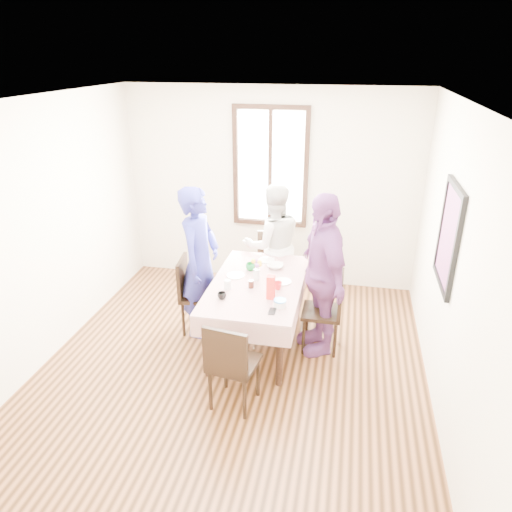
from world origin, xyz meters
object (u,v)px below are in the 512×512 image
object	(u,v)px
chair_left	(200,295)
chair_far	(273,268)
person_left	(199,262)
chair_right	(322,312)
chair_near	(234,363)
person_far	(273,245)
dining_table	(257,313)
person_right	(322,275)

from	to	relation	value
chair_left	chair_far	xyz separation A→B (m)	(0.72, 0.90, 0.00)
person_left	chair_right	bearing A→B (deg)	-87.12
chair_near	person_left	xyz separation A→B (m)	(-0.70, 1.19, 0.43)
chair_left	person_left	bearing A→B (deg)	83.26
person_far	chair_far	bearing A→B (deg)	-112.59
dining_table	chair_right	size ratio (longest dim) A/B	1.67
person_left	chair_left	bearing A→B (deg)	96.72
dining_table	person_left	world-z (taller)	person_left
chair_far	chair_near	size ratio (longest dim) A/B	1.00
chair_right	person_right	xyz separation A→B (m)	(-0.02, -0.00, 0.45)
chair_right	person_left	distance (m)	1.48
dining_table	chair_near	world-z (taller)	chair_near
chair_far	person_right	bearing A→B (deg)	116.19
chair_right	chair_near	size ratio (longest dim) A/B	1.00
dining_table	person_left	size ratio (longest dim) A/B	0.86
person_left	person_far	distance (m)	1.13
person_left	person_right	distance (m)	1.40
dining_table	person_far	world-z (taller)	person_far
chair_far	chair_right	bearing A→B (deg)	116.93
chair_near	chair_right	bearing A→B (deg)	65.89
person_right	dining_table	bearing A→B (deg)	-109.48
chair_far	person_far	world-z (taller)	person_far
chair_left	person_right	bearing A→B (deg)	79.41
chair_left	person_left	xyz separation A→B (m)	(0.02, -0.00, 0.43)
chair_right	chair_far	size ratio (longest dim) A/B	1.00
chair_left	person_far	size ratio (longest dim) A/B	0.57
dining_table	chair_left	distance (m)	0.73
dining_table	person_left	bearing A→B (deg)	168.45
chair_right	dining_table	bearing A→B (deg)	93.77
chair_right	person_right	bearing A→B (deg)	89.98
dining_table	chair_far	size ratio (longest dim) A/B	1.67
chair_left	person_right	world-z (taller)	person_right
chair_far	person_far	bearing A→B (deg)	81.24
chair_right	chair_left	bearing A→B (deg)	86.18
chair_near	person_far	xyz separation A→B (m)	(-0.00, 2.07, 0.35)
chair_right	person_right	distance (m)	0.45
chair_far	chair_near	bearing A→B (deg)	81.24
chair_left	person_far	bearing A→B (deg)	134.22
dining_table	person_right	distance (m)	0.88
dining_table	chair_far	distance (m)	1.05
chair_far	person_left	bearing A→B (deg)	43.55
chair_left	chair_far	world-z (taller)	same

